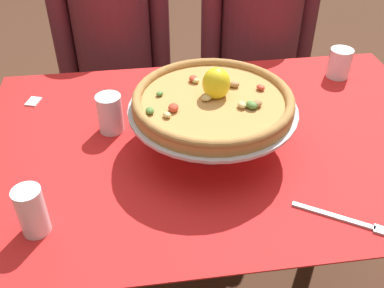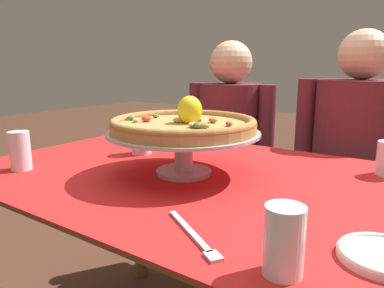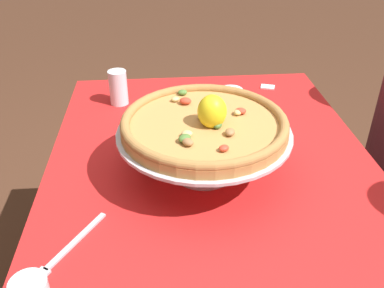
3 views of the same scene
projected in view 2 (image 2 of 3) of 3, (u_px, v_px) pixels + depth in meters
dining_table at (197, 206)px, 1.07m from camera, size 1.33×0.89×0.73m
pizza_stand at (184, 141)px, 1.02m from camera, size 0.44×0.44×0.13m
pizza at (184, 124)px, 1.01m from camera, size 0.41×0.41×0.10m
water_glass_front_left at (20, 153)px, 1.08m from camera, size 0.06×0.06×0.12m
water_glass_side_left at (141, 141)px, 1.27m from camera, size 0.07×0.07×0.11m
water_glass_front_right at (284, 245)px, 0.53m from camera, size 0.06×0.06×0.11m
side_plate at (384, 255)px, 0.58m from camera, size 0.15×0.15×0.02m
dinner_fork at (194, 236)px, 0.65m from camera, size 0.19×0.13×0.01m
sugar_packet at (128, 137)px, 1.57m from camera, size 0.05×0.06×0.00m
diner_left at (229, 164)px, 1.85m from camera, size 0.47×0.33×1.16m
diner_right at (351, 184)px, 1.49m from camera, size 0.49×0.34×1.18m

